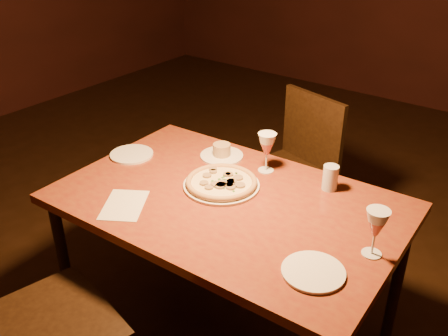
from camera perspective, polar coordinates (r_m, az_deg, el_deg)
The scene contains 12 objects.
floor at distance 2.57m, azimuth -5.05°, elevation -15.78°, with size 7.00×7.00×0.00m, color black.
dining_table at distance 2.04m, azimuth 0.48°, elevation -5.09°, with size 1.39×0.92×0.73m.
chair_near at distance 1.86m, azimuth -22.40°, elevation -16.90°, with size 0.55×0.55×0.94m.
chair_far at distance 2.79m, azimuth 8.02°, elevation 0.38°, with size 0.52×0.52×0.87m.
pizza_plate at distance 2.08m, azimuth -0.29°, elevation -1.68°, with size 0.32×0.32×0.03m.
ramekin_saucer at distance 2.32m, azimuth -0.26°, elevation 1.77°, with size 0.20×0.20×0.06m.
wine_glass_far at distance 2.17m, azimuth 4.89°, elevation 1.78°, with size 0.08×0.08×0.18m, color #C15550, non-canonical shape.
wine_glass_right at distance 1.73m, azimuth 16.88°, elevation -7.09°, with size 0.08×0.08×0.18m, color #C15550, non-canonical shape.
water_tumbler at distance 2.09m, azimuth 12.05°, elevation -1.08°, with size 0.06×0.06×0.11m, color silver.
side_plate_left at distance 2.38m, azimuth -10.51°, elevation 1.55°, with size 0.20×0.20×0.01m, color silver.
side_plate_near at distance 1.66m, azimuth 10.16°, elevation -11.59°, with size 0.21×0.21×0.01m, color silver.
menu_card at distance 2.00m, azimuth -11.33°, elevation -4.16°, with size 0.15×0.22×0.00m, color beige.
Camera 1 is at (1.28, -1.34, 1.79)m, focal length 40.00 mm.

